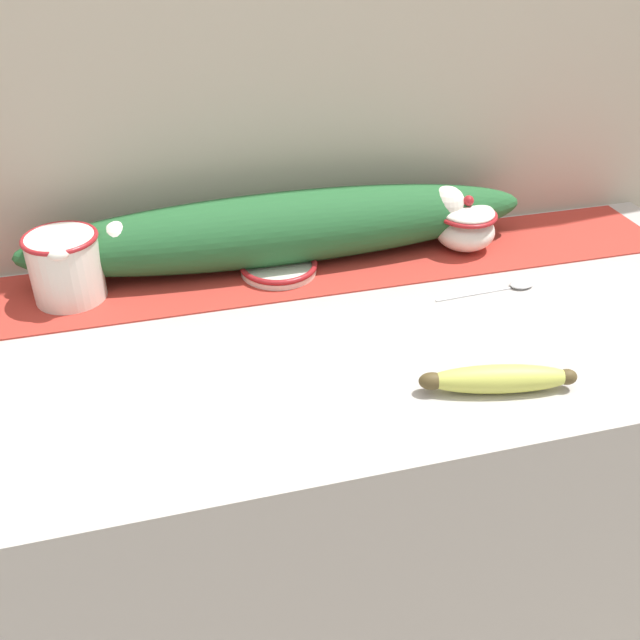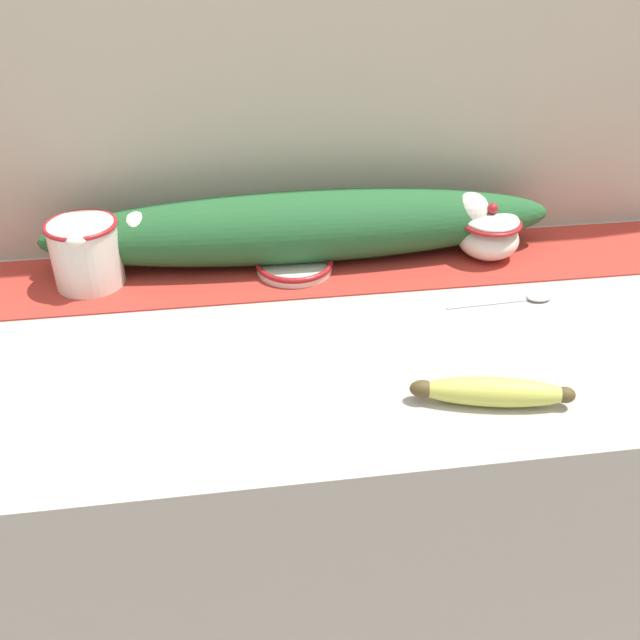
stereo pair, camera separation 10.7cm
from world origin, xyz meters
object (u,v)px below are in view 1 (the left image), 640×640
Objects in this scene: banana at (498,379)px; spoon at (516,285)px; cream_pitcher at (65,265)px; small_dish at (279,267)px; sugar_bowl at (466,225)px.

banana reaches higher than spoon.
banana is (0.58, -0.42, -0.04)m from cream_pitcher.
cream_pitcher is at bearing 179.17° from small_dish.
cream_pitcher is 0.72m from sugar_bowl.
cream_pitcher is 0.77m from spoon.
sugar_bowl is 0.81× the size of small_dish.
banana reaches higher than small_dish.
spoon is (0.17, 0.26, -0.02)m from banana.
banana is 0.30m from spoon.
spoon is (0.03, -0.16, -0.05)m from sugar_bowl.
banana is at bearing -35.59° from cream_pitcher.
cream_pitcher is at bearing 144.41° from banana.
small_dish is 0.47m from banana.
banana is (-0.14, -0.42, -0.03)m from sugar_bowl.
sugar_bowl is at bearing 96.32° from spoon.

